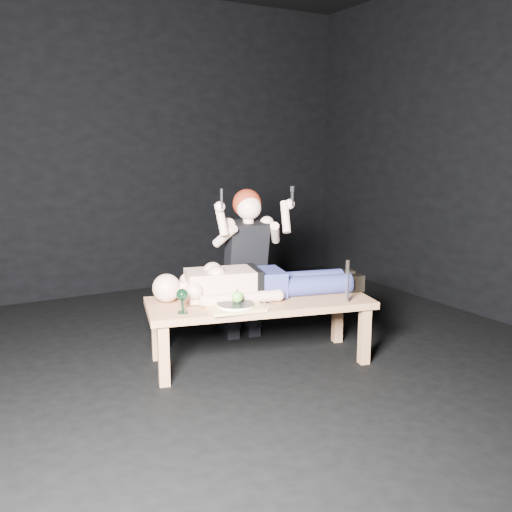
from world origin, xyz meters
name	(u,v)px	position (x,y,z in m)	size (l,w,h in m)	color
ground	(236,372)	(0.00, 0.00, 0.00)	(5.00, 5.00, 0.00)	black
back_wall	(123,146)	(0.00, 2.50, 1.50)	(5.00, 5.00, 0.00)	black
table	(259,331)	(0.23, 0.09, 0.23)	(1.54, 0.58, 0.45)	#AB7449
lying_man	(262,279)	(0.30, 0.18, 0.57)	(1.45, 0.44, 0.25)	#D7A990
kneeling_woman	(243,263)	(0.36, 0.59, 0.61)	(0.65, 0.73, 1.22)	black
serving_tray	(235,308)	(-0.02, -0.03, 0.46)	(0.36, 0.26, 0.02)	tan
plate	(235,305)	(-0.02, -0.03, 0.48)	(0.24, 0.24, 0.02)	white
apple	(237,297)	(0.00, -0.02, 0.53)	(0.08, 0.08, 0.08)	#5BA830
goblet	(182,301)	(-0.35, 0.06, 0.53)	(0.08, 0.08, 0.16)	black
fork_flat	(221,311)	(-0.12, -0.02, 0.45)	(0.01, 0.16, 0.01)	#B2B2B7
knife_flat	(268,305)	(0.21, -0.06, 0.45)	(0.01, 0.16, 0.01)	#B2B2B7
spoon_flat	(264,302)	(0.22, 0.01, 0.45)	(0.01, 0.16, 0.01)	#B2B2B7
carving_knife	(347,281)	(0.72, -0.24, 0.60)	(0.04, 0.04, 0.29)	#B2B2B7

